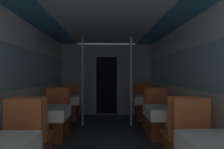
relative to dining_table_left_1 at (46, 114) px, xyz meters
The scene contains 18 objects.
wall_left 0.68m from the dining_table_left_1, 162.21° to the left, with size 0.05×8.52×2.18m.
wall_right 2.47m from the dining_table_left_1, ahead, with size 0.05×8.52×2.18m.
ceiling_panel 1.89m from the dining_table_left_1, ahead, with size 2.85×8.52×0.07m.
bulkhead_far 3.40m from the dining_table_left_1, 72.83° to the left, with size 2.79×0.09×2.18m.
dining_table_left_1 is the anchor object (origin of this frame).
chair_left_near_1 0.69m from the dining_table_left_1, 90.00° to the right, with size 0.44×0.44×0.99m.
chair_left_far_1 0.69m from the dining_table_left_1, 90.00° to the left, with size 0.44×0.44×0.99m.
dining_table_left_2 1.80m from the dining_table_left_1, 90.00° to the left, with size 0.70×0.70×0.73m.
chair_left_near_2 1.23m from the dining_table_left_1, 90.00° to the left, with size 0.44×0.44×0.99m.
chair_left_far_2 2.42m from the dining_table_left_1, 90.00° to the left, with size 0.44×0.44×0.99m.
support_pole_left_2 1.90m from the dining_table_left_1, 77.51° to the left, with size 0.06×0.06×2.18m.
dining_table_right_1 1.99m from the dining_table_left_1, ahead, with size 0.70×0.70×0.73m.
chair_right_near_1 2.10m from the dining_table_left_1, 16.96° to the right, with size 0.44×0.44×0.99m.
chair_right_far_1 2.10m from the dining_table_left_1, 16.96° to the left, with size 0.44×0.44×0.99m.
dining_table_right_2 2.68m from the dining_table_left_1, 42.08° to the left, with size 0.70×0.70×0.73m.
chair_right_near_2 2.34m from the dining_table_left_1, 30.87° to the left, with size 0.44×0.44×0.99m.
chair_right_far_2 3.13m from the dining_table_left_1, 50.38° to the left, with size 0.44×0.44×0.99m.
support_pole_right_2 2.44m from the dining_table_left_1, 48.45° to the left, with size 0.06×0.06×2.18m.
Camera 1 is at (-0.03, -0.85, 1.28)m, focal length 35.00 mm.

